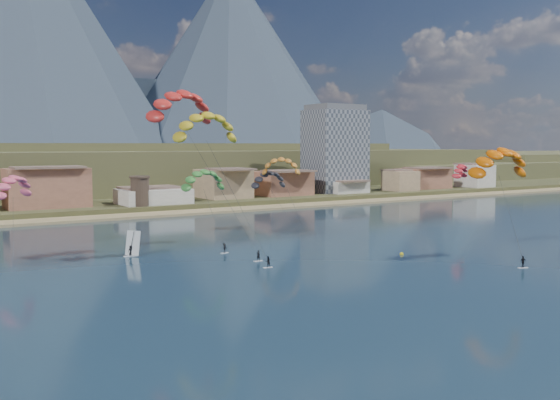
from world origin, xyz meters
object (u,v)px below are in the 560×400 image
object	(u,v)px
watchtower	(140,191)
buoy	(402,254)
kitesurfer_green	(204,177)
kitesurfer_red	(181,102)
kitesurfer_yellow	(206,123)
apartment_tower	(335,149)
windsurfer	(132,248)
kitesurfer_orange	(499,158)

from	to	relation	value
watchtower	buoy	world-z (taller)	watchtower
kitesurfer_green	kitesurfer_red	bearing A→B (deg)	-132.05
kitesurfer_red	buoy	bearing A→B (deg)	-31.01
kitesurfer_yellow	buoy	xyz separation A→B (m)	(30.50, -15.22, -22.91)
apartment_tower	watchtower	distance (m)	82.02
apartment_tower	watchtower	world-z (taller)	apartment_tower
kitesurfer_green	watchtower	bearing A→B (deg)	81.46
windsurfer	buoy	distance (m)	47.42
windsurfer	kitesurfer_red	bearing A→B (deg)	-28.86
apartment_tower	windsurfer	world-z (taller)	apartment_tower
kitesurfer_red	buoy	world-z (taller)	kitesurfer_red
kitesurfer_orange	kitesurfer_green	bearing A→B (deg)	131.78
apartment_tower	windsurfer	size ratio (longest dim) A/B	7.25
apartment_tower	kitesurfer_yellow	xyz separation A→B (m)	(-95.56, -89.50, 5.20)
apartment_tower	watchtower	bearing A→B (deg)	-170.07
kitesurfer_green	windsurfer	world-z (taller)	kitesurfer_green
apartment_tower	kitesurfer_yellow	world-z (taller)	apartment_tower
watchtower	kitesurfer_green	distance (m)	61.91
watchtower	kitesurfer_green	size ratio (longest dim) A/B	0.50
watchtower	windsurfer	xyz separation A→B (m)	(-25.85, -66.58, -4.97)
watchtower	kitesurfer_orange	distance (m)	105.45
apartment_tower	kitesurfer_red	distance (m)	130.03
kitesurfer_red	kitesurfer_green	bearing A→B (deg)	47.95
kitesurfer_yellow	kitesurfer_orange	world-z (taller)	kitesurfer_yellow
watchtower	kitesurfer_orange	world-z (taller)	kitesurfer_orange
watchtower	kitesurfer_orange	size ratio (longest dim) A/B	0.42
kitesurfer_yellow	kitesurfer_red	bearing A→B (deg)	118.91
kitesurfer_orange	buoy	size ratio (longest dim) A/B	30.98
apartment_tower	buoy	xyz separation A→B (m)	(-65.06, -104.72, -17.71)
apartment_tower	kitesurfer_green	distance (m)	116.51
watchtower	buoy	bearing A→B (deg)	-80.65
watchtower	windsurfer	bearing A→B (deg)	-111.22
kitesurfer_red	kitesurfer_orange	distance (m)	55.37
watchtower	windsurfer	distance (m)	71.60
kitesurfer_red	kitesurfer_green	world-z (taller)	kitesurfer_red
watchtower	kitesurfer_red	world-z (taller)	kitesurfer_red
kitesurfer_yellow	kitesurfer_orange	distance (m)	50.18
apartment_tower	buoy	size ratio (longest dim) A/B	48.17
apartment_tower	kitesurfer_red	bearing A→B (deg)	-139.16
apartment_tower	kitesurfer_red	xyz separation A→B (m)	(-98.14, -84.83, 8.93)
apartment_tower	kitesurfer_yellow	size ratio (longest dim) A/B	1.18
apartment_tower	watchtower	size ratio (longest dim) A/B	3.72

